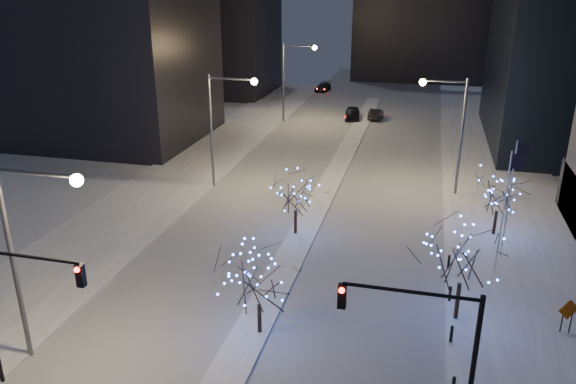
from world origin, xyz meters
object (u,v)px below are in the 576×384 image
(traffic_signal_east, at_px, (432,343))
(holiday_tree_median_far, at_px, (296,193))
(holiday_tree_median_near, at_px, (259,278))
(traffic_signal_west, at_px, (14,296))
(street_lamp_w_mid, at_px, (222,116))
(street_lamp_w_far, at_px, (291,72))
(street_lamp_east, at_px, (452,121))
(holiday_tree_plaza_far, at_px, (499,194))
(holiday_tree_plaza_near, at_px, (463,256))
(street_lamp_w_near, at_px, (28,239))
(car_mid, at_px, (376,114))
(car_near, at_px, (352,113))
(construction_sign, at_px, (568,313))
(car_far, at_px, (323,87))

(traffic_signal_east, bearing_deg, holiday_tree_median_far, 117.96)
(holiday_tree_median_near, distance_m, holiday_tree_median_far, 12.37)
(holiday_tree_median_far, bearing_deg, traffic_signal_west, -112.91)
(street_lamp_w_mid, bearing_deg, street_lamp_w_far, 90.00)
(street_lamp_east, xyz_separation_m, traffic_signal_east, (-1.14, -29.00, -1.69))
(street_lamp_east, xyz_separation_m, holiday_tree_plaza_far, (3.40, -7.83, -3.20))
(street_lamp_w_mid, bearing_deg, holiday_tree_plaza_near, -40.70)
(street_lamp_east, relative_size, holiday_tree_plaza_far, 2.12)
(street_lamp_w_far, bearing_deg, street_lamp_w_near, -90.00)
(car_mid, relative_size, holiday_tree_median_near, 0.81)
(street_lamp_w_near, distance_m, traffic_signal_east, 17.99)
(holiday_tree_plaza_near, relative_size, holiday_tree_plaza_far, 1.21)
(street_lamp_w_mid, distance_m, car_near, 30.20)
(street_lamp_w_mid, height_order, traffic_signal_east, street_lamp_w_mid)
(traffic_signal_west, bearing_deg, holiday_tree_median_near, 35.82)
(car_mid, height_order, holiday_tree_median_far, holiday_tree_median_far)
(street_lamp_w_mid, relative_size, street_lamp_w_far, 1.00)
(street_lamp_w_near, bearing_deg, construction_sign, 18.33)
(car_near, xyz_separation_m, holiday_tree_median_near, (2.00, -49.26, 2.54))
(traffic_signal_west, xyz_separation_m, car_near, (6.94, 55.71, -3.95))
(car_mid, distance_m, holiday_tree_median_near, 50.21)
(street_lamp_w_mid, height_order, construction_sign, street_lamp_w_mid)
(holiday_tree_plaza_near, distance_m, construction_sign, 6.06)
(holiday_tree_plaza_near, bearing_deg, street_lamp_east, 91.21)
(street_lamp_w_far, bearing_deg, holiday_tree_plaza_far, -53.08)
(traffic_signal_west, height_order, holiday_tree_median_near, traffic_signal_west)
(traffic_signal_west, distance_m, car_far, 74.51)
(street_lamp_w_mid, distance_m, holiday_tree_plaza_far, 23.16)
(street_lamp_w_near, relative_size, car_far, 2.22)
(street_lamp_w_far, bearing_deg, car_near, 26.49)
(street_lamp_east, height_order, car_mid, street_lamp_east)
(car_mid, height_order, car_far, car_mid)
(street_lamp_w_mid, bearing_deg, car_mid, 70.56)
(street_lamp_w_mid, xyz_separation_m, holiday_tree_plaza_near, (19.44, -16.72, -2.60))
(holiday_tree_median_far, height_order, construction_sign, holiday_tree_median_far)
(street_lamp_w_near, xyz_separation_m, holiday_tree_median_far, (8.44, 16.78, -3.19))
(street_lamp_w_far, xyz_separation_m, car_mid, (10.44, 4.58, -5.82))
(car_far, bearing_deg, street_lamp_w_near, -82.77)
(street_lamp_w_near, bearing_deg, car_far, 90.05)
(holiday_tree_median_near, distance_m, holiday_tree_plaza_far, 20.38)
(traffic_signal_east, bearing_deg, car_near, 100.80)
(holiday_tree_plaza_near, bearing_deg, car_mid, 101.00)
(car_mid, relative_size, car_far, 0.92)
(traffic_signal_west, relative_size, traffic_signal_east, 1.00)
(car_far, distance_m, holiday_tree_plaza_far, 56.92)
(traffic_signal_east, bearing_deg, construction_sign, 52.74)
(street_lamp_w_mid, relative_size, street_lamp_east, 1.00)
(car_mid, distance_m, construction_sign, 48.54)
(street_lamp_east, bearing_deg, traffic_signal_east, -92.26)
(street_lamp_east, xyz_separation_m, car_near, (-11.58, 25.71, -5.64))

